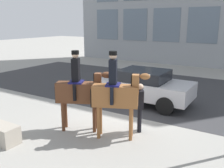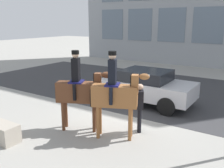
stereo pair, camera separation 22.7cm
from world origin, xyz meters
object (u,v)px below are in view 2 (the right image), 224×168
Objects in this scene: mounted_horse_lead at (80,90)px; street_car_near_lane at (147,86)px; pedestrian_bystander at (139,104)px; mounted_horse_companion at (116,94)px.

mounted_horse_lead reaches higher than street_car_near_lane.
pedestrian_bystander is at bearing 1.89° from mounted_horse_lead.
pedestrian_bystander is (1.73, 0.91, -0.43)m from mounted_horse_lead.
street_car_near_lane is at bearing 53.68° from mounted_horse_lead.
street_car_near_lane is (0.69, 3.69, -0.58)m from mounted_horse_lead.
pedestrian_bystander reaches higher than street_car_near_lane.
mounted_horse_lead is 0.98× the size of mounted_horse_companion.
mounted_horse_companion is at bearing -80.20° from street_car_near_lane.
mounted_horse_lead is 1.99m from pedestrian_bystander.
mounted_horse_companion is (1.30, 0.14, 0.05)m from mounted_horse_lead.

